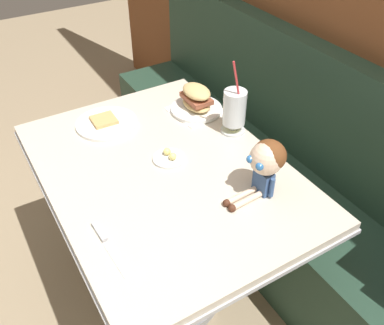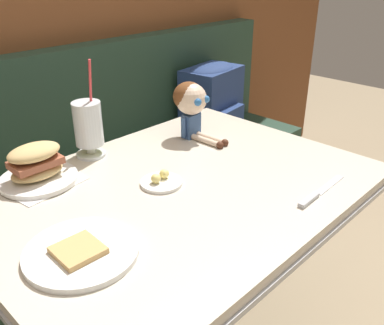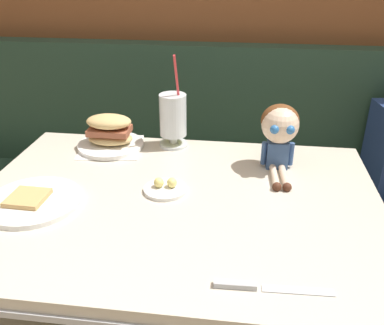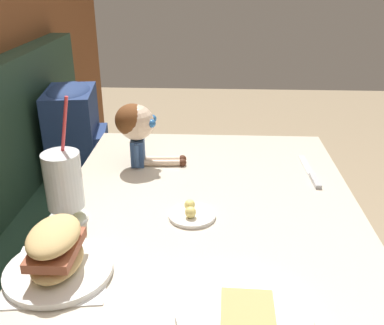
{
  "view_description": "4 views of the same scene",
  "coord_description": "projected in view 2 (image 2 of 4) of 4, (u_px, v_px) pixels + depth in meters",
  "views": [
    {
      "loc": [
        1.06,
        -0.34,
        1.71
      ],
      "look_at": [
        0.1,
        0.24,
        0.81
      ],
      "focal_mm": 39.86,
      "sensor_mm": 36.0,
      "label": 1
    },
    {
      "loc": [
        -0.72,
        -0.58,
        1.33
      ],
      "look_at": [
        0.06,
        0.19,
        0.79
      ],
      "focal_mm": 39.48,
      "sensor_mm": 36.0,
      "label": 2
    },
    {
      "loc": [
        0.17,
        -0.77,
        1.33
      ],
      "look_at": [
        0.04,
        0.24,
        0.82
      ],
      "focal_mm": 39.45,
      "sensor_mm": 36.0,
      "label": 3
    },
    {
      "loc": [
        -0.98,
        0.17,
        1.32
      ],
      "look_at": [
        0.12,
        0.23,
        0.82
      ],
      "focal_mm": 40.92,
      "sensor_mm": 36.0,
      "label": 4
    }
  ],
  "objects": [
    {
      "name": "seated_doll",
      "position": [
        191.0,
        102.0,
        1.46
      ],
      "size": [
        0.12,
        0.22,
        0.2
      ],
      "color": "#385689",
      "rests_on": "diner_table"
    },
    {
      "name": "backpack",
      "position": [
        212.0,
        102.0,
        2.14
      ],
      "size": [
        0.33,
        0.28,
        0.41
      ],
      "color": "navy",
      "rests_on": "booth_bench"
    },
    {
      "name": "booth_bench",
      "position": [
        77.0,
        220.0,
        1.77
      ],
      "size": [
        2.6,
        0.48,
        1.0
      ],
      "color": "#233D2D",
      "rests_on": "ground"
    },
    {
      "name": "butter_knife",
      "position": [
        315.0,
        196.0,
        1.13
      ],
      "size": [
        0.24,
        0.03,
        0.01
      ],
      "color": "silver",
      "rests_on": "diner_table"
    },
    {
      "name": "milkshake_glass",
      "position": [
        88.0,
        127.0,
        1.33
      ],
      "size": [
        0.1,
        0.1,
        0.31
      ],
      "color": "silver",
      "rests_on": "diner_table"
    },
    {
      "name": "butter_saucer",
      "position": [
        161.0,
        181.0,
        1.2
      ],
      "size": [
        0.12,
        0.12,
        0.04
      ],
      "color": "white",
      "rests_on": "diner_table"
    },
    {
      "name": "toast_plate",
      "position": [
        81.0,
        251.0,
        0.91
      ],
      "size": [
        0.25,
        0.25,
        0.03
      ],
      "color": "white",
      "rests_on": "diner_table"
    },
    {
      "name": "sandwich_plate",
      "position": [
        37.0,
        167.0,
        1.19
      ],
      "size": [
        0.22,
        0.22,
        0.12
      ],
      "color": "white",
      "rests_on": "diner_table"
    },
    {
      "name": "diner_table",
      "position": [
        180.0,
        241.0,
        1.28
      ],
      "size": [
        1.11,
        0.81,
        0.74
      ],
      "color": "beige",
      "rests_on": "ground"
    }
  ]
}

